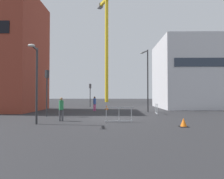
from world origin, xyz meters
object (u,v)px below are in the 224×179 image
object	(u,v)px
streetlamp_short	(36,77)
traffic_cone_on_verge	(107,108)
streetlamp_tall	(147,76)
traffic_light_far	(47,85)
construction_crane	(107,35)
pedestrian_walking	(61,107)
traffic_light_verge	(90,91)
traffic_cone_by_barrier	(184,123)
pedestrian_waiting	(95,102)

from	to	relation	value
streetlamp_short	traffic_cone_on_verge	bearing A→B (deg)	72.53
streetlamp_tall	traffic_light_far	distance (m)	11.12
streetlamp_tall	traffic_cone_on_verge	bearing A→B (deg)	146.27
construction_crane	pedestrian_walking	world-z (taller)	construction_crane
streetlamp_short	traffic_cone_on_verge	xyz separation A→B (m)	(4.12, 13.10, -2.82)
streetlamp_short	pedestrian_walking	world-z (taller)	streetlamp_short
construction_crane	traffic_light_verge	distance (m)	26.14
pedestrian_walking	traffic_cone_by_barrier	world-z (taller)	pedestrian_walking
traffic_cone_by_barrier	traffic_light_far	bearing A→B (deg)	151.41
traffic_light_verge	traffic_cone_on_verge	world-z (taller)	traffic_light_verge
traffic_light_verge	traffic_cone_on_verge	distance (m)	6.83
traffic_light_verge	traffic_cone_on_verge	size ratio (longest dim) A/B	6.11
traffic_light_far	pedestrian_walking	world-z (taller)	traffic_light_far
traffic_light_verge	pedestrian_waiting	bearing A→B (deg)	-78.86
streetlamp_tall	construction_crane	bearing A→B (deg)	100.88
traffic_cone_by_barrier	streetlamp_short	bearing A→B (deg)	175.62
traffic_light_far	traffic_cone_by_barrier	bearing A→B (deg)	-28.59
construction_crane	traffic_light_verge	bearing A→B (deg)	-95.10
pedestrian_waiting	traffic_cone_by_barrier	xyz separation A→B (m)	(6.68, -12.08, -0.76)
construction_crane	traffic_light_far	size ratio (longest dim) A/B	6.75
pedestrian_walking	pedestrian_waiting	xyz separation A→B (m)	(1.52, 9.56, -0.02)
traffic_light_far	pedestrian_waiting	size ratio (longest dim) A/B	2.42
traffic_light_verge	construction_crane	bearing A→B (deg)	84.90
traffic_cone_on_verge	traffic_cone_by_barrier	xyz separation A→B (m)	(5.28, -13.82, -0.03)
construction_crane	pedestrian_waiting	size ratio (longest dim) A/B	16.33
pedestrian_walking	pedestrian_waiting	world-z (taller)	pedestrian_walking
construction_crane	streetlamp_short	world-z (taller)	construction_crane
traffic_light_far	traffic_light_verge	distance (m)	14.14
construction_crane	pedestrian_walking	xyz separation A→B (m)	(-1.91, -38.13, -16.88)
construction_crane	streetlamp_short	distance (m)	42.70
traffic_light_far	construction_crane	bearing A→B (deg)	83.37
pedestrian_walking	traffic_cone_on_verge	distance (m)	11.70
construction_crane	traffic_light_verge	size ratio (longest dim) A/B	7.63
pedestrian_waiting	traffic_cone_by_barrier	size ratio (longest dim) A/B	3.20
streetlamp_tall	traffic_light_verge	bearing A→B (deg)	130.46
traffic_cone_on_verge	traffic_cone_by_barrier	size ratio (longest dim) A/B	1.12
traffic_cone_by_barrier	pedestrian_waiting	bearing A→B (deg)	118.94
traffic_light_far	pedestrian_waiting	xyz separation A→B (m)	(3.67, 6.43, -1.79)
pedestrian_waiting	traffic_cone_on_verge	world-z (taller)	pedestrian_waiting
streetlamp_short	traffic_light_far	xyz separation A→B (m)	(-0.95, 4.92, -0.30)
streetlamp_tall	traffic_cone_by_barrier	size ratio (longest dim) A/B	13.13
streetlamp_tall	streetlamp_short	size ratio (longest dim) A/B	1.39
streetlamp_tall	streetlamp_short	bearing A→B (deg)	-131.86
streetlamp_short	pedestrian_waiting	world-z (taller)	streetlamp_short
pedestrian_waiting	traffic_cone_on_verge	bearing A→B (deg)	51.30
streetlamp_tall	traffic_light_verge	xyz separation A→B (m)	(-7.64, 8.96, -1.66)
streetlamp_tall	pedestrian_walking	xyz separation A→B (m)	(-7.68, -8.13, -3.13)
construction_crane	traffic_cone_by_barrier	world-z (taller)	construction_crane
traffic_light_verge	pedestrian_waiting	distance (m)	7.82
traffic_light_far	traffic_light_verge	xyz separation A→B (m)	(2.19, 13.96, -0.29)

